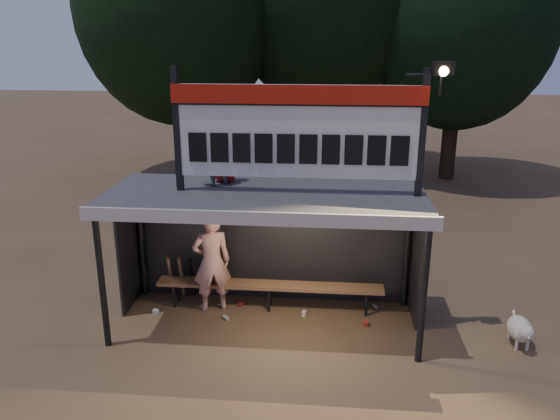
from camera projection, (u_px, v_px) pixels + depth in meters
name	position (u px, v px, depth m)	size (l,w,h in m)	color
ground	(266.00, 323.00, 9.25)	(80.00, 80.00, 0.00)	brown
player	(212.00, 262.00, 9.45)	(0.67, 0.44, 1.82)	white
child_a	(212.00, 151.00, 8.81)	(0.54, 0.42, 1.10)	gray
child_b	(225.00, 153.00, 9.01)	(0.48, 0.31, 0.97)	#A91D1A
dugout_shelter	(267.00, 216.00, 8.92)	(5.10, 2.08, 2.32)	#3C3C3F
scoreboard_assembly	(301.00, 129.00, 8.18)	(4.10, 0.27, 1.99)	black
bench	(270.00, 286.00, 9.64)	(4.00, 0.35, 0.48)	#8B6342
tree_left	(177.00, 8.00, 17.41)	(6.46, 6.46, 9.27)	black
tree_right	(461.00, 18.00, 17.19)	(6.08, 6.08, 8.72)	black
dog	(521.00, 329.00, 8.51)	(0.36, 0.81, 0.49)	beige
bats	(182.00, 276.00, 10.04)	(0.48, 0.33, 0.84)	#906643
litter	(278.00, 313.00, 9.53)	(3.97, 0.78, 0.08)	red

